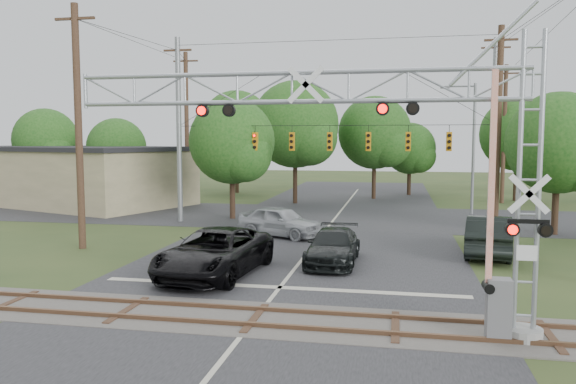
% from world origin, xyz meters
% --- Properties ---
extents(ground, '(160.00, 160.00, 0.00)m').
position_xyz_m(ground, '(0.00, 0.00, 0.00)').
color(ground, '#2F431F').
rests_on(ground, ground).
extents(road_main, '(14.00, 90.00, 0.02)m').
position_xyz_m(road_main, '(0.00, 10.00, 0.01)').
color(road_main, '#262628').
rests_on(road_main, ground).
extents(road_cross, '(90.00, 12.00, 0.02)m').
position_xyz_m(road_cross, '(0.00, 24.00, 0.01)').
color(road_cross, '#262628').
rests_on(road_cross, ground).
extents(railroad_track, '(90.00, 3.20, 0.17)m').
position_xyz_m(railroad_track, '(0.00, 2.00, 0.03)').
color(railroad_track, '#46413C').
rests_on(railroad_track, ground).
extents(crossing_gantry, '(12.81, 1.01, 7.92)m').
position_xyz_m(crossing_gantry, '(3.53, 1.64, 4.96)').
color(crossing_gantry, gray).
rests_on(crossing_gantry, ground).
extents(traffic_signal_span, '(19.34, 0.36, 11.50)m').
position_xyz_m(traffic_signal_span, '(0.88, 20.00, 5.61)').
color(traffic_signal_span, gray).
rests_on(traffic_signal_span, ground).
extents(pickup_black, '(3.56, 6.66, 1.78)m').
position_xyz_m(pickup_black, '(-2.82, 6.86, 0.89)').
color(pickup_black, black).
rests_on(pickup_black, ground).
extents(car_dark, '(2.06, 4.96, 1.43)m').
position_xyz_m(car_dark, '(1.39, 9.81, 0.72)').
color(car_dark, black).
rests_on(car_dark, ground).
extents(sedan_silver, '(5.18, 3.72, 1.64)m').
position_xyz_m(sedan_silver, '(-2.13, 15.83, 0.82)').
color(sedan_silver, '#96999D').
rests_on(sedan_silver, ground).
extents(suv_dark, '(2.73, 5.68, 1.80)m').
position_xyz_m(suv_dark, '(8.09, 12.89, 0.90)').
color(suv_dark, black).
rests_on(suv_dark, ground).
extents(commercial_building, '(22.06, 16.09, 4.64)m').
position_xyz_m(commercial_building, '(-22.35, 27.96, 2.33)').
color(commercial_building, '#8F855F').
rests_on(commercial_building, ground).
extents(streetlight, '(2.41, 0.25, 9.03)m').
position_xyz_m(streetlight, '(8.93, 27.04, 5.05)').
color(streetlight, gray).
rests_on(streetlight, ground).
extents(utility_poles, '(26.84, 27.49, 12.39)m').
position_xyz_m(utility_poles, '(2.45, 22.18, 6.06)').
color(utility_poles, '#3A271B').
rests_on(utility_poles, ground).
extents(treeline, '(57.28, 26.44, 9.95)m').
position_xyz_m(treeline, '(2.66, 34.31, 5.76)').
color(treeline, '#332317').
rests_on(treeline, ground).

